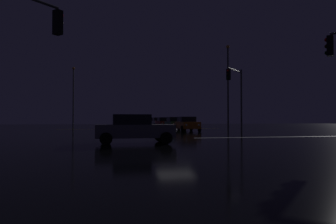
% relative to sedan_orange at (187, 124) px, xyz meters
% --- Properties ---
extents(ground, '(120.00, 120.00, 0.10)m').
position_rel_sedan_orange_xyz_m(ground, '(-3.82, -11.19, -0.85)').
color(ground, black).
extents(stop_line_north, '(0.35, 14.94, 0.01)m').
position_rel_sedan_orange_xyz_m(stop_line_north, '(-3.82, -2.49, -0.80)').
color(stop_line_north, white).
rests_on(stop_line_north, ground).
extents(centre_line_ns, '(22.00, 0.15, 0.01)m').
position_rel_sedan_orange_xyz_m(centre_line_ns, '(-3.82, 9.11, -0.80)').
color(centre_line_ns, yellow).
rests_on(centre_line_ns, ground).
extents(crosswalk_bar_east, '(14.94, 0.40, 0.01)m').
position_rel_sedan_orange_xyz_m(crosswalk_bar_east, '(4.98, -11.19, -0.80)').
color(crosswalk_bar_east, white).
rests_on(crosswalk_bar_east, ground).
extents(sedan_orange, '(2.02, 4.33, 1.57)m').
position_rel_sedan_orange_xyz_m(sedan_orange, '(0.00, 0.00, 0.00)').
color(sedan_orange, '#C66014').
rests_on(sedan_orange, ground).
extents(sedan_green, '(2.02, 4.33, 1.57)m').
position_rel_sedan_orange_xyz_m(sedan_green, '(-0.06, 5.67, 0.00)').
color(sedan_green, '#14512D').
rests_on(sedan_green, ground).
extents(sedan_red, '(2.02, 4.33, 1.57)m').
position_rel_sedan_orange_xyz_m(sedan_red, '(-0.21, 12.07, 0.00)').
color(sedan_red, maroon).
rests_on(sedan_red, ground).
extents(sedan_silver, '(2.02, 4.33, 1.57)m').
position_rel_sedan_orange_xyz_m(sedan_silver, '(-0.09, 17.71, 0.00)').
color(sedan_silver, '#B7B7BC').
rests_on(sedan_silver, ground).
extents(sedan_black, '(2.02, 4.33, 1.57)m').
position_rel_sedan_orange_xyz_m(sedan_black, '(-0.25, 23.77, 0.00)').
color(sedan_black, black).
rests_on(sedan_black, ground).
extents(sedan_gray_crossing, '(4.33, 2.02, 1.57)m').
position_rel_sedan_orange_xyz_m(sedan_gray_crossing, '(-6.97, -14.92, 0.00)').
color(sedan_gray_crossing, slate).
rests_on(sedan_gray_crossing, ground).
extents(traffic_signal_sw, '(2.69, 2.69, 6.39)m').
position_rel_sedan_orange_xyz_m(traffic_signal_sw, '(-11.91, -19.28, 3.56)').
color(traffic_signal_sw, '#4C4C51').
rests_on(traffic_signal_sw, ground).
extents(traffic_signal_ne, '(2.74, 2.74, 6.46)m').
position_rel_sedan_orange_xyz_m(traffic_signal_ne, '(4.27, -3.11, 3.61)').
color(traffic_signal_ne, '#4C4C51').
rests_on(traffic_signal_ne, ground).
extents(streetlamp_left_far, '(0.44, 0.44, 9.64)m').
position_rel_sedan_orange_xyz_m(streetlamp_left_far, '(-13.61, 19.11, 4.72)').
color(streetlamp_left_far, '#424247').
rests_on(streetlamp_left_far, ground).
extents(streetlamp_right_near, '(0.44, 0.44, 10.32)m').
position_rel_sedan_orange_xyz_m(streetlamp_right_near, '(5.98, 3.11, 5.07)').
color(streetlamp_right_near, '#424247').
rests_on(streetlamp_right_near, ground).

